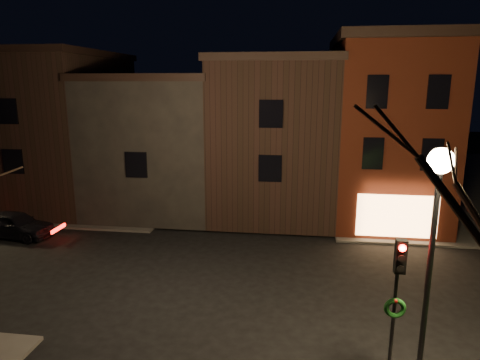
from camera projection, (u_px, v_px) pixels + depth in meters
The scene contains 9 objects.
ground at pixel (224, 280), 17.88m from camera, with size 120.00×120.00×0.00m, color black.
sidewalk_far_left at pixel (50, 170), 39.86m from camera, with size 30.00×30.00×0.12m, color #2D2B28.
corner_building at pixel (387, 129), 24.75m from camera, with size 6.50×8.50×10.50m.
row_building_a at pixel (276, 135), 26.74m from camera, with size 7.30×10.30×9.40m.
row_building_b at pixel (164, 141), 27.83m from camera, with size 7.80×10.30×8.40m.
row_building_c at pixel (60, 128), 28.63m from camera, with size 7.30×10.30×9.90m.
street_lamp_near at pixel (436, 207), 10.10m from camera, with size 0.60×0.60×6.48m.
traffic_signal at pixel (397, 288), 11.19m from camera, with size 0.58×0.38×4.05m.
parked_car_a at pixel (15, 224), 22.67m from camera, with size 1.67×4.16×1.42m, color black.
Camera 1 is at (2.94, -16.25, 8.06)m, focal length 32.00 mm.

